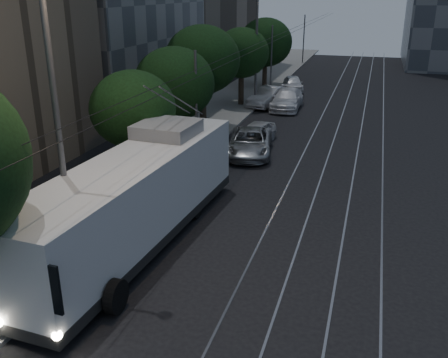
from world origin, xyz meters
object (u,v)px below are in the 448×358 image
Objects in this scene: streetlamp_far at (262,33)px; car_white_a at (256,133)px; car_white_b at (287,99)px; car_white_c at (269,97)px; trolleybus at (137,198)px; car_white_d at (293,83)px; streetlamp_near at (64,73)px; pickup_silver at (250,142)px.

car_white_a is at bearing -78.62° from streetlamp_far.
car_white_a is 10.00m from car_white_b.
streetlamp_far reaches higher than car_white_b.
car_white_b is 1.12× the size of car_white_c.
trolleybus is 23.75m from streetlamp_far.
streetlamp_near reaches higher than car_white_d.
trolleybus reaches higher than car_white_d.
car_white_c reaches higher than car_white_b.
car_white_b is at bearing 90.25° from trolleybus.
pickup_silver is 12.24m from car_white_b.
streetlamp_far is at bearing 89.50° from streetlamp_near.
car_white_a is at bearing 82.43° from streetlamp_near.
car_white_c reaches higher than pickup_silver.
pickup_silver is 13.03m from streetlamp_far.
trolleybus reaches higher than pickup_silver.
trolleybus reaches higher than car_white_c.
car_white_c is (-0.20, 24.33, -1.02)m from trolleybus.
streetlamp_far is (-0.69, 23.39, 4.03)m from trolleybus.
car_white_a is at bearing -92.06° from car_white_b.
streetlamp_near is at bearing -76.37° from car_white_c.
streetlamp_far is at bearing -102.39° from car_white_c.
car_white_d is (-0.80, 7.70, -0.09)m from car_white_b.
car_white_b reaches higher than pickup_silver.
streetlamp_near reaches higher than pickup_silver.
car_white_a is (-0.17, 2.24, -0.06)m from pickup_silver.
car_white_d is at bearing 80.98° from streetlamp_far.
trolleybus is 13.93m from car_white_a.
car_white_c reaches higher than car_white_d.
pickup_silver is at bearing -67.68° from car_white_c.
car_white_b is at bearing 84.94° from streetlamp_near.
pickup_silver is 0.98× the size of car_white_b.
trolleybus is at bearing -106.78° from pickup_silver.
trolleybus is 2.52× the size of pickup_silver.
pickup_silver is at bearing 86.73° from trolleybus.
car_white_c is 27.32m from streetlamp_near.
car_white_d is (0.60, 31.53, -1.12)m from trolleybus.
streetlamp_far is at bearing 110.42° from car_white_a.
car_white_c is 0.49× the size of streetlamp_far.
streetlamp_near is (-2.32, -26.17, 5.88)m from car_white_b.
pickup_silver is 1.30× the size of car_white_d.
streetlamp_far is at bearing 90.16° from pickup_silver.
pickup_silver is at bearing -103.29° from car_white_d.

